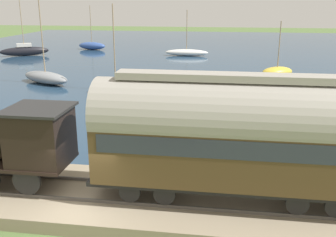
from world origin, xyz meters
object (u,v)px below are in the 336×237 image
Objects in this scene: steam_locomotive at (6,141)px; sailboat_yellow at (277,72)px; sailboat_black at (25,51)px; passenger_coach at (232,133)px; sailboat_blue at (92,46)px; rowboat_near_shore at (268,125)px; sailboat_navy at (116,83)px; sailboat_gray at (46,77)px; sailboat_white at (187,52)px.

sailboat_yellow is (26.58, -13.06, -1.77)m from steam_locomotive.
sailboat_black reaches higher than steam_locomotive.
sailboat_black reaches higher than sailboat_yellow.
steam_locomotive is 0.64× the size of passenger_coach.
passenger_coach is at bearing -143.20° from sailboat_blue.
sailboat_black is at bearing 27.04° from steam_locomotive.
sailboat_blue is (7.96, -6.80, -0.11)m from sailboat_black.
passenger_coach is 1.81× the size of sailboat_yellow.
sailboat_black reaches higher than rowboat_near_shore.
sailboat_black is at bearing 151.82° from sailboat_blue.
sailboat_yellow is at bearing -139.57° from sailboat_black.
sailboat_blue is 42.17m from rowboat_near_shore.
steam_locomotive is at bearing 176.21° from sailboat_black.
passenger_coach is 10.74m from rowboat_near_shore.
sailboat_navy is at bearing -167.06° from sailboat_black.
sailboat_blue is at bearing 37.44° from sailboat_gray.
rowboat_near_shore is (-30.57, -7.97, -0.26)m from sailboat_white.
sailboat_black is at bearing 26.23° from rowboat_near_shore.
sailboat_yellow is at bearing -26.17° from steam_locomotive.
sailboat_white is (3.18, -21.82, -0.23)m from sailboat_black.
steam_locomotive is 47.13m from sailboat_blue.
sailboat_blue is (45.45, 20.69, -2.44)m from passenger_coach.
sailboat_yellow reaches higher than rowboat_near_shore.
sailboat_navy is (18.64, 9.42, -2.42)m from passenger_coach.
rowboat_near_shore is (-35.34, -23.00, -0.39)m from sailboat_blue.
sailboat_black is 26.11m from sailboat_navy.
sailboat_navy is (-22.03, 3.76, 0.16)m from sailboat_white.
passenger_coach is 1.62× the size of sailboat_white.
sailboat_white is 0.85× the size of sailboat_navy.
passenger_coach is 50.00m from sailboat_blue.
sailboat_gray is (-6.02, 21.27, 0.02)m from sailboat_yellow.
steam_locomotive is at bearing -130.22° from sailboat_gray.
sailboat_black is at bearing 39.66° from sailboat_yellow.
sailboat_navy is at bearing 26.82° from passenger_coach.
sailboat_navy is (-1.92, -7.13, 0.05)m from sailboat_gray.
sailboat_gray reaches higher than sailboat_blue.
sailboat_navy reaches higher than steam_locomotive.
sailboat_blue is 15.76m from sailboat_white.
sailboat_gray is 21.57m from rowboat_near_shore.
steam_locomotive is at bearing 112.31° from rowboat_near_shore.
sailboat_gray is at bearing 41.06° from sailboat_navy.
passenger_coach is at bearing 138.32° from sailboat_yellow.
sailboat_navy reaches higher than rowboat_near_shore.
sailboat_navy reaches higher than passenger_coach.
sailboat_blue reaches higher than passenger_coach.
sailboat_navy reaches higher than sailboat_blue.
sailboat_blue is 31.65m from sailboat_yellow.
steam_locomotive is 40.81m from sailboat_white.
passenger_coach is at bearing -113.15° from sailboat_gray.
sailboat_gray is (-24.89, -4.13, -0.02)m from sailboat_blue.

